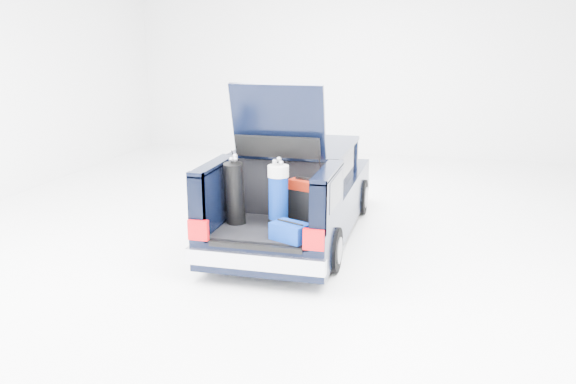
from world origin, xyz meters
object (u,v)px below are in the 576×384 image
(black_golf_bag, at_px, (235,193))
(blue_golf_bag, at_px, (278,195))
(blue_duffel, at_px, (290,231))
(car, at_px, (298,193))
(red_suitcase, at_px, (303,201))

(black_golf_bag, relative_size, blue_golf_bag, 1.01)
(black_golf_bag, bearing_deg, blue_duffel, -24.91)
(car, distance_m, black_golf_bag, 1.66)
(car, height_order, red_suitcase, car)
(car, relative_size, blue_duffel, 8.58)
(black_golf_bag, bearing_deg, car, 74.77)
(red_suitcase, height_order, black_golf_bag, black_golf_bag)
(black_golf_bag, distance_m, blue_duffel, 1.05)
(red_suitcase, height_order, blue_duffel, red_suitcase)
(car, bearing_deg, blue_golf_bag, -86.40)
(car, relative_size, blue_golf_bag, 4.95)
(blue_golf_bag, bearing_deg, red_suitcase, 20.43)
(car, bearing_deg, red_suitcase, -73.00)
(black_golf_bag, height_order, blue_duffel, black_golf_bag)
(red_suitcase, xyz_separation_m, blue_duffel, (0.01, -0.77, -0.18))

